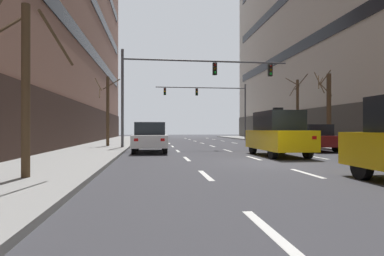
% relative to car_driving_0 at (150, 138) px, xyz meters
% --- Properties ---
extents(ground_plane, '(120.00, 120.00, 0.00)m').
position_rel_car_driving_0_xyz_m(ground_plane, '(4.78, -6.31, -0.85)').
color(ground_plane, '#38383D').
extents(sidewalk_left, '(3.96, 80.00, 0.14)m').
position_rel_car_driving_0_xyz_m(sidewalk_left, '(-3.42, -6.31, -0.78)').
color(sidewalk_left, gray).
rests_on(sidewalk_left, ground).
extents(lane_stripe_l1_s2, '(0.16, 2.00, 0.01)m').
position_rel_car_driving_0_xyz_m(lane_stripe_l1_s2, '(1.67, -14.31, -0.84)').
color(lane_stripe_l1_s2, silver).
rests_on(lane_stripe_l1_s2, ground).
extents(lane_stripe_l1_s3, '(0.16, 2.00, 0.01)m').
position_rel_car_driving_0_xyz_m(lane_stripe_l1_s3, '(1.67, -9.31, -0.84)').
color(lane_stripe_l1_s3, silver).
rests_on(lane_stripe_l1_s3, ground).
extents(lane_stripe_l1_s4, '(0.16, 2.00, 0.01)m').
position_rel_car_driving_0_xyz_m(lane_stripe_l1_s4, '(1.67, -4.31, -0.84)').
color(lane_stripe_l1_s4, silver).
rests_on(lane_stripe_l1_s4, ground).
extents(lane_stripe_l1_s5, '(0.16, 2.00, 0.01)m').
position_rel_car_driving_0_xyz_m(lane_stripe_l1_s5, '(1.67, 0.69, -0.84)').
color(lane_stripe_l1_s5, silver).
rests_on(lane_stripe_l1_s5, ground).
extents(lane_stripe_l1_s6, '(0.16, 2.00, 0.01)m').
position_rel_car_driving_0_xyz_m(lane_stripe_l1_s6, '(1.67, 5.69, -0.84)').
color(lane_stripe_l1_s6, silver).
rests_on(lane_stripe_l1_s6, ground).
extents(lane_stripe_l1_s7, '(0.16, 2.00, 0.01)m').
position_rel_car_driving_0_xyz_m(lane_stripe_l1_s7, '(1.67, 10.69, -0.84)').
color(lane_stripe_l1_s7, silver).
rests_on(lane_stripe_l1_s7, ground).
extents(lane_stripe_l1_s8, '(0.16, 2.00, 0.01)m').
position_rel_car_driving_0_xyz_m(lane_stripe_l1_s8, '(1.67, 15.69, -0.84)').
color(lane_stripe_l1_s8, silver).
rests_on(lane_stripe_l1_s8, ground).
extents(lane_stripe_l1_s9, '(0.16, 2.00, 0.01)m').
position_rel_car_driving_0_xyz_m(lane_stripe_l1_s9, '(1.67, 20.69, -0.84)').
color(lane_stripe_l1_s9, silver).
rests_on(lane_stripe_l1_s9, ground).
extents(lane_stripe_l1_s10, '(0.16, 2.00, 0.01)m').
position_rel_car_driving_0_xyz_m(lane_stripe_l1_s10, '(1.67, 25.69, -0.84)').
color(lane_stripe_l1_s10, silver).
rests_on(lane_stripe_l1_s10, ground).
extents(lane_stripe_l2_s3, '(0.16, 2.00, 0.01)m').
position_rel_car_driving_0_xyz_m(lane_stripe_l2_s3, '(4.78, -9.31, -0.84)').
color(lane_stripe_l2_s3, silver).
rests_on(lane_stripe_l2_s3, ground).
extents(lane_stripe_l2_s4, '(0.16, 2.00, 0.01)m').
position_rel_car_driving_0_xyz_m(lane_stripe_l2_s4, '(4.78, -4.31, -0.84)').
color(lane_stripe_l2_s4, silver).
rests_on(lane_stripe_l2_s4, ground).
extents(lane_stripe_l2_s5, '(0.16, 2.00, 0.01)m').
position_rel_car_driving_0_xyz_m(lane_stripe_l2_s5, '(4.78, 0.69, -0.84)').
color(lane_stripe_l2_s5, silver).
rests_on(lane_stripe_l2_s5, ground).
extents(lane_stripe_l2_s6, '(0.16, 2.00, 0.01)m').
position_rel_car_driving_0_xyz_m(lane_stripe_l2_s6, '(4.78, 5.69, -0.84)').
color(lane_stripe_l2_s6, silver).
rests_on(lane_stripe_l2_s6, ground).
extents(lane_stripe_l2_s7, '(0.16, 2.00, 0.01)m').
position_rel_car_driving_0_xyz_m(lane_stripe_l2_s7, '(4.78, 10.69, -0.84)').
color(lane_stripe_l2_s7, silver).
rests_on(lane_stripe_l2_s7, ground).
extents(lane_stripe_l2_s8, '(0.16, 2.00, 0.01)m').
position_rel_car_driving_0_xyz_m(lane_stripe_l2_s8, '(4.78, 15.69, -0.84)').
color(lane_stripe_l2_s8, silver).
rests_on(lane_stripe_l2_s8, ground).
extents(lane_stripe_l2_s9, '(0.16, 2.00, 0.01)m').
position_rel_car_driving_0_xyz_m(lane_stripe_l2_s9, '(4.78, 20.69, -0.84)').
color(lane_stripe_l2_s9, silver).
rests_on(lane_stripe_l2_s9, ground).
extents(lane_stripe_l2_s10, '(0.16, 2.00, 0.01)m').
position_rel_car_driving_0_xyz_m(lane_stripe_l2_s10, '(4.78, 25.69, -0.84)').
color(lane_stripe_l2_s10, silver).
rests_on(lane_stripe_l2_s10, ground).
extents(lane_stripe_l3_s4, '(0.16, 2.00, 0.01)m').
position_rel_car_driving_0_xyz_m(lane_stripe_l3_s4, '(7.89, -4.31, -0.84)').
color(lane_stripe_l3_s4, silver).
rests_on(lane_stripe_l3_s4, ground).
extents(lane_stripe_l3_s5, '(0.16, 2.00, 0.01)m').
position_rel_car_driving_0_xyz_m(lane_stripe_l3_s5, '(7.89, 0.69, -0.84)').
color(lane_stripe_l3_s5, silver).
rests_on(lane_stripe_l3_s5, ground).
extents(lane_stripe_l3_s6, '(0.16, 2.00, 0.01)m').
position_rel_car_driving_0_xyz_m(lane_stripe_l3_s6, '(7.89, 5.69, -0.84)').
color(lane_stripe_l3_s6, silver).
rests_on(lane_stripe_l3_s6, ground).
extents(lane_stripe_l3_s7, '(0.16, 2.00, 0.01)m').
position_rel_car_driving_0_xyz_m(lane_stripe_l3_s7, '(7.89, 10.69, -0.84)').
color(lane_stripe_l3_s7, silver).
rests_on(lane_stripe_l3_s7, ground).
extents(lane_stripe_l3_s8, '(0.16, 2.00, 0.01)m').
position_rel_car_driving_0_xyz_m(lane_stripe_l3_s8, '(7.89, 15.69, -0.84)').
color(lane_stripe_l3_s8, silver).
rests_on(lane_stripe_l3_s8, ground).
extents(lane_stripe_l3_s9, '(0.16, 2.00, 0.01)m').
position_rel_car_driving_0_xyz_m(lane_stripe_l3_s9, '(7.89, 20.69, -0.84)').
color(lane_stripe_l3_s9, silver).
rests_on(lane_stripe_l3_s9, ground).
extents(lane_stripe_l3_s10, '(0.16, 2.00, 0.01)m').
position_rel_car_driving_0_xyz_m(lane_stripe_l3_s10, '(7.89, 25.69, -0.84)').
color(lane_stripe_l3_s10, silver).
rests_on(lane_stripe_l3_s10, ground).
extents(car_driving_0, '(1.95, 4.60, 1.72)m').
position_rel_car_driving_0_xyz_m(car_driving_0, '(0.00, 0.00, 0.00)').
color(car_driving_0, black).
rests_on(car_driving_0, ground).
extents(taxi_driving_2, '(1.93, 4.58, 2.40)m').
position_rel_car_driving_0_xyz_m(taxi_driving_2, '(6.31, -3.47, 0.26)').
color(taxi_driving_2, black).
rests_on(taxi_driving_2, ground).
extents(car_parked_2, '(1.83, 4.32, 1.62)m').
position_rel_car_driving_0_xyz_m(car_parked_2, '(9.94, -0.09, -0.05)').
color(car_parked_2, black).
rests_on(car_parked_2, ground).
extents(car_parked_3, '(1.99, 4.59, 1.71)m').
position_rel_car_driving_0_xyz_m(car_parked_3, '(9.94, 6.31, -0.01)').
color(car_parked_3, black).
rests_on(car_parked_3, ground).
extents(traffic_signal_0, '(11.44, 0.35, 6.51)m').
position_rel_car_driving_0_xyz_m(traffic_signal_0, '(2.22, 2.85, 3.95)').
color(traffic_signal_0, '#4C4C51').
rests_on(traffic_signal_0, sidewalk_left).
extents(traffic_signal_1, '(10.98, 0.35, 6.69)m').
position_rel_car_driving_0_xyz_m(traffic_signal_1, '(7.56, 18.74, 4.12)').
color(traffic_signal_1, '#4C4C51').
rests_on(traffic_signal_1, sidewalk_right).
extents(street_tree_0, '(1.87, 1.86, 5.97)m').
position_rel_car_driving_0_xyz_m(street_tree_0, '(12.57, 7.34, 2.19)').
color(street_tree_0, '#4C3823').
rests_on(street_tree_0, sidewalk_right).
extents(street_tree_1, '(1.37, 1.66, 5.49)m').
position_rel_car_driving_0_xyz_m(street_tree_1, '(12.54, 2.52, 2.00)').
color(street_tree_1, '#4C3823').
rests_on(street_tree_1, sidewalk_right).
extents(street_tree_2, '(1.80, 1.81, 4.94)m').
position_rel_car_driving_0_xyz_m(street_tree_2, '(-3.05, 4.57, 1.91)').
color(street_tree_2, '#4C3823').
rests_on(street_tree_2, sidewalk_left).
extents(street_tree_3, '(1.90, 1.87, 5.27)m').
position_rel_car_driving_0_xyz_m(street_tree_3, '(-3.07, -9.97, 1.76)').
color(street_tree_3, '#4C3823').
rests_on(street_tree_3, sidewalk_left).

